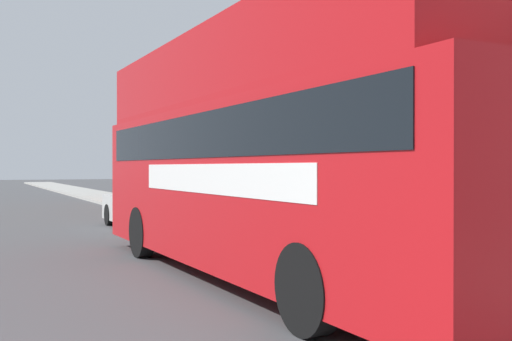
{
  "coord_description": "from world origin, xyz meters",
  "views": [
    {
      "loc": [
        -0.16,
        -2.76,
        1.9
      ],
      "look_at": [
        4.79,
        7.43,
        1.84
      ],
      "focal_mm": 42.0,
      "sensor_mm": 36.0,
      "label": 1
    }
  ],
  "objects": [
    {
      "name": "tour_bus",
      "position": [
        4.33,
        6.36,
        1.87
      ],
      "size": [
        2.63,
        11.03,
        4.13
      ],
      "rotation": [
        0.0,
        0.0,
        0.02
      ],
      "color": "red",
      "rests_on": "ground_plane"
    },
    {
      "name": "brick_terrace_rear",
      "position": [
        11.96,
        21.08,
        4.92
      ],
      "size": [
        6.0,
        19.58,
        9.85
      ],
      "color": "#935642",
      "rests_on": "ground_plane"
    },
    {
      "name": "lamp_post_third",
      "position": [
        6.4,
        22.07,
        3.52
      ],
      "size": [
        0.35,
        0.35,
        4.92
      ],
      "color": "black",
      "rests_on": "sidewalk"
    },
    {
      "name": "sidewalk",
      "position": [
        7.47,
        18.0,
        0.07
      ],
      "size": [
        2.97,
        108.0,
        0.14
      ],
      "color": "#ADAAA3",
      "rests_on": "ground_plane"
    },
    {
      "name": "lamp_post_second",
      "position": [
        6.35,
        12.69,
        3.19
      ],
      "size": [
        0.35,
        0.35,
        4.39
      ],
      "color": "black",
      "rests_on": "sidewalk"
    },
    {
      "name": "parked_car_ahead_of_bus",
      "position": [
        4.85,
        15.57,
        0.74
      ],
      "size": [
        1.82,
        4.07,
        1.58
      ],
      "rotation": [
        0.0,
        0.0,
        -0.0
      ],
      "color": "silver",
      "rests_on": "ground_plane"
    },
    {
      "name": "lamp_post_nearest",
      "position": [
        6.63,
        3.31,
        3.52
      ],
      "size": [
        0.35,
        0.35,
        4.92
      ],
      "color": "black",
      "rests_on": "sidewalk"
    }
  ]
}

